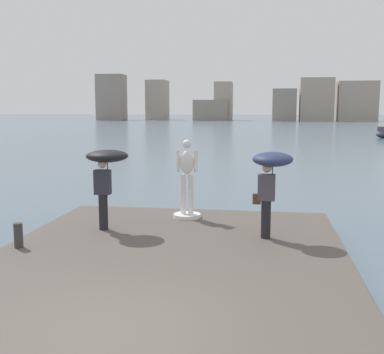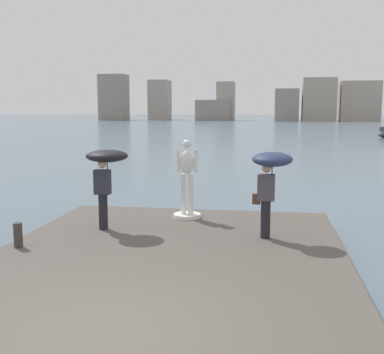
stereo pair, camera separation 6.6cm
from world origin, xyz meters
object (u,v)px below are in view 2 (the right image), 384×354
at_px(statue_white_figure, 187,185).
at_px(onlooker_left, 106,165).
at_px(mooring_bollard, 18,235).
at_px(onlooker_right, 270,171).

bearing_deg(statue_white_figure, onlooker_left, -137.80).
relative_size(onlooker_left, mooring_bollard, 3.68).
bearing_deg(onlooker_left, onlooker_right, -2.75).
bearing_deg(statue_white_figure, onlooker_right, -38.47).
relative_size(statue_white_figure, mooring_bollard, 3.98).
height_order(onlooker_right, mooring_bollard, onlooker_right).
height_order(statue_white_figure, mooring_bollard, statue_white_figure).
distance_m(onlooker_left, mooring_bollard, 2.62).
xyz_separation_m(statue_white_figure, mooring_bollard, (-3.10, -3.37, -0.64)).
relative_size(onlooker_left, onlooker_right, 0.98).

